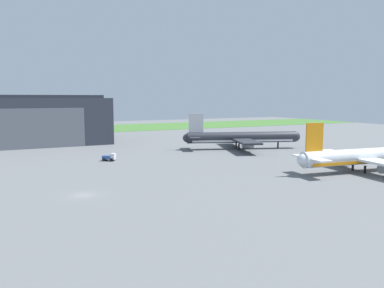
% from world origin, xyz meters
% --- Properties ---
extents(ground_plane, '(440.00, 440.00, 0.00)m').
position_xyz_m(ground_plane, '(0.00, 0.00, 0.00)').
color(ground_plane, slate).
extents(grass_field_strip, '(440.00, 56.00, 0.08)m').
position_xyz_m(grass_field_strip, '(0.00, 154.69, 0.04)').
color(grass_field_strip, '#447532').
rests_on(grass_field_strip, ground_plane).
extents(airliner_near_right, '(37.69, 30.50, 12.17)m').
position_xyz_m(airliner_near_right, '(65.72, -7.22, 3.58)').
color(airliner_near_right, silver).
rests_on(airliner_near_right, ground_plane).
extents(airliner_far_right, '(39.88, 33.67, 12.48)m').
position_xyz_m(airliner_far_right, '(63.03, 41.28, 3.94)').
color(airliner_far_right, '#282B33').
rests_on(airliner_far_right, ground_plane).
extents(pushback_tractor, '(4.05, 3.67, 2.14)m').
position_xyz_m(pushback_tractor, '(14.71, 36.55, 1.05)').
color(pushback_tractor, silver).
rests_on(pushback_tractor, ground_plane).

